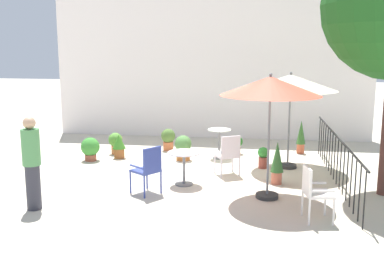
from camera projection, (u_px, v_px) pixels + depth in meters
name	position (u px, v px, depth m)	size (l,w,h in m)	color
ground_plane	(189.00, 176.00, 10.12)	(60.00, 60.00, 0.00)	beige
villa_facade	(211.00, 66.00, 14.18)	(10.14, 0.30, 4.62)	white
terrace_railing	(336.00, 152.00, 9.54)	(0.03, 5.60, 1.01)	black
patio_umbrella_0	(291.00, 83.00, 10.44)	(2.20, 2.20, 2.33)	#2D2D2D
patio_umbrella_1	(270.00, 87.00, 8.24)	(1.90, 1.90, 2.42)	#2D2D2D
cafe_table_0	(219.00, 138.00, 11.64)	(0.61, 0.61, 0.78)	white
cafe_table_1	(184.00, 162.00, 9.37)	(0.69, 0.69, 0.71)	white
patio_chair_0	(148.00, 167.00, 8.74)	(0.66, 0.65, 0.98)	#324191
patio_chair_1	(229.00, 153.00, 10.03)	(0.62, 0.60, 0.94)	silver
patio_chair_2	(314.00, 189.00, 7.39)	(0.51, 0.55, 0.94)	white
potted_plant_0	(119.00, 145.00, 11.66)	(0.35, 0.35, 0.64)	brown
potted_plant_1	(277.00, 161.00, 9.43)	(0.28, 0.28, 0.93)	#BD6149
potted_plant_2	(116.00, 141.00, 12.15)	(0.38, 0.38, 0.59)	#C67042
potted_plant_3	(183.00, 147.00, 11.47)	(0.44, 0.44, 0.65)	#B3632E
potted_plant_4	(263.00, 157.00, 10.71)	(0.26, 0.26, 0.52)	#9A4738
potted_plant_5	(301.00, 136.00, 12.18)	(0.25, 0.25, 0.93)	#C0583A
potted_plant_6	(237.00, 143.00, 12.17)	(0.31, 0.31, 0.50)	#9C432E
potted_plant_7	(168.00, 138.00, 12.55)	(0.41, 0.40, 0.63)	#C5653C
potted_plant_8	(90.00, 148.00, 11.42)	(0.48, 0.48, 0.61)	#964D37
standing_person	(32.00, 162.00, 7.87)	(0.43, 0.43, 1.70)	#33333D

